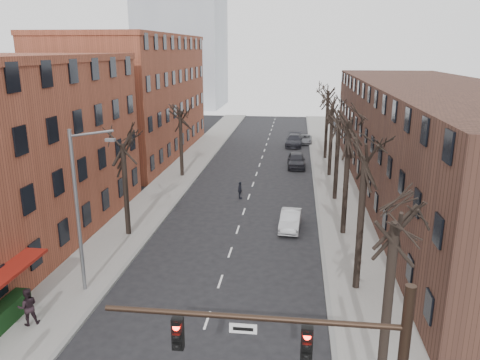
% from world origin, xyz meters
% --- Properties ---
extents(sidewalk_left, '(4.00, 90.00, 0.15)m').
position_xyz_m(sidewalk_left, '(-8.00, 35.00, 0.07)').
color(sidewalk_left, gray).
rests_on(sidewalk_left, ground).
extents(sidewalk_right, '(4.00, 90.00, 0.15)m').
position_xyz_m(sidewalk_right, '(8.00, 35.00, 0.07)').
color(sidewalk_right, gray).
rests_on(sidewalk_right, ground).
extents(building_left_far, '(12.00, 28.00, 14.00)m').
position_xyz_m(building_left_far, '(-16.00, 44.00, 7.00)').
color(building_left_far, brown).
rests_on(building_left_far, ground).
extents(building_right, '(12.00, 50.00, 10.00)m').
position_xyz_m(building_right, '(16.00, 30.00, 5.00)').
color(building_right, '#452A20').
rests_on(building_right, ground).
extents(awning_left, '(1.20, 7.00, 0.15)m').
position_xyz_m(awning_left, '(-9.40, 6.00, 0.00)').
color(awning_left, maroon).
rests_on(awning_left, ground).
extents(tree_right_b, '(5.20, 5.20, 10.80)m').
position_xyz_m(tree_right_b, '(7.60, 12.00, 0.00)').
color(tree_right_b, black).
rests_on(tree_right_b, ground).
extents(tree_right_c, '(5.20, 5.20, 11.60)m').
position_xyz_m(tree_right_c, '(7.60, 20.00, 0.00)').
color(tree_right_c, black).
rests_on(tree_right_c, ground).
extents(tree_right_d, '(5.20, 5.20, 10.00)m').
position_xyz_m(tree_right_d, '(7.60, 28.00, 0.00)').
color(tree_right_d, black).
rests_on(tree_right_d, ground).
extents(tree_right_e, '(5.20, 5.20, 10.80)m').
position_xyz_m(tree_right_e, '(7.60, 36.00, 0.00)').
color(tree_right_e, black).
rests_on(tree_right_e, ground).
extents(tree_right_f, '(5.20, 5.20, 11.60)m').
position_xyz_m(tree_right_f, '(7.60, 44.00, 0.00)').
color(tree_right_f, black).
rests_on(tree_right_f, ground).
extents(tree_left_a, '(5.20, 5.20, 9.50)m').
position_xyz_m(tree_left_a, '(-7.60, 18.00, 0.00)').
color(tree_left_a, black).
rests_on(tree_left_a, ground).
extents(tree_left_b, '(5.20, 5.20, 9.50)m').
position_xyz_m(tree_left_b, '(-7.60, 34.00, 0.00)').
color(tree_left_b, black).
rests_on(tree_left_b, ground).
extents(streetlight, '(2.45, 0.22, 9.03)m').
position_xyz_m(streetlight, '(-7.03, 10.00, 5.01)').
color(streetlight, slate).
rests_on(streetlight, ground).
extents(silver_sedan, '(1.70, 4.20, 1.36)m').
position_xyz_m(silver_sedan, '(3.84, 20.69, 0.68)').
color(silver_sedan, '#A8ABAF').
rests_on(silver_sedan, ground).
extents(parked_car_near, '(2.10, 4.90, 1.65)m').
position_xyz_m(parked_car_near, '(4.16, 39.48, 0.82)').
color(parked_car_near, black).
rests_on(parked_car_near, ground).
extents(parked_car_mid, '(2.39, 5.39, 1.54)m').
position_xyz_m(parked_car_mid, '(3.80, 51.33, 0.77)').
color(parked_car_mid, black).
rests_on(parked_car_mid, ground).
extents(parked_car_far, '(2.05, 4.24, 1.16)m').
position_xyz_m(parked_car_far, '(5.30, 53.44, 0.58)').
color(parked_car_far, '#5C5E64').
rests_on(parked_car_far, ground).
extents(pedestrian_b, '(1.14, 1.08, 1.87)m').
position_xyz_m(pedestrian_b, '(-8.33, 6.44, 1.08)').
color(pedestrian_b, black).
rests_on(pedestrian_b, sidewalk_left).
extents(pedestrian_crossing, '(0.63, 0.98, 1.56)m').
position_xyz_m(pedestrian_crossing, '(-0.72, 27.33, 0.78)').
color(pedestrian_crossing, black).
rests_on(pedestrian_crossing, ground).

